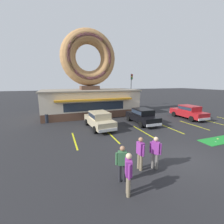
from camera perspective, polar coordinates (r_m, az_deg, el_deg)
ground_plane at (r=10.02m, az=25.68°, el=-15.69°), size 160.00×160.00×0.00m
donut_shop_building at (r=20.44m, az=-8.55°, el=9.49°), size 12.30×6.75×10.96m
putting_mat at (r=14.31m, az=36.11°, el=-8.62°), size 3.52×1.22×0.03m
mini_donut_mid_left at (r=14.35m, az=35.31°, el=-8.33°), size 0.13×0.13×0.04m
golf_ball at (r=13.61m, az=34.75°, el=-9.24°), size 0.04×0.04×0.04m
car_black at (r=16.20m, az=11.41°, el=-1.32°), size 1.99×4.57×1.60m
car_champagne at (r=14.39m, az=-4.88°, el=-2.74°), size 2.23×4.68×1.60m
car_red at (r=20.32m, az=27.14°, el=0.20°), size 2.01×4.58×1.60m
pedestrian_blue_sweater_man at (r=7.83m, az=10.73°, el=-14.69°), size 0.27×0.59×1.72m
pedestrian_hooded_kid at (r=6.89m, az=3.91°, el=-18.53°), size 0.57×0.35×1.69m
pedestrian_leather_jacket_man at (r=6.19m, az=6.29°, el=-21.81°), size 0.35×0.57×1.77m
pedestrian_clipboard_woman at (r=8.06m, az=16.16°, el=-14.17°), size 0.43×0.48×1.72m
trash_bin at (r=17.76m, az=-23.58°, el=-2.18°), size 0.57×0.57×0.97m
traffic_light_pole at (r=27.13m, az=7.33°, el=9.89°), size 0.28×0.47×5.80m
parking_stripe_far_left at (r=11.94m, az=-14.08°, el=-10.44°), size 0.12×3.60×0.01m
parking_stripe_left at (r=12.55m, az=-0.19°, el=-8.98°), size 0.12×3.60×0.01m
parking_stripe_mid_left at (r=13.81m, az=11.70°, el=-7.31°), size 0.12×3.60×0.01m
parking_stripe_centre at (r=15.55m, az=21.21°, el=-5.74°), size 0.12×3.60×0.01m
parking_stripe_mid_right at (r=17.63m, az=28.60°, el=-4.40°), size 0.12×3.60×0.01m
parking_stripe_right at (r=19.94m, az=34.34°, el=-3.30°), size 0.12×3.60×0.01m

